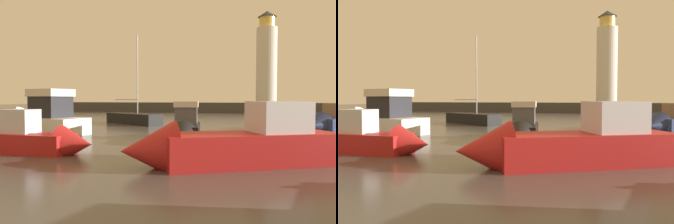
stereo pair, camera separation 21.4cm
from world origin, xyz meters
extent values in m
plane|color=#4C4742|center=(0.00, 29.27, 0.00)|extent=(220.00, 220.00, 0.00)
cube|color=#423F3D|center=(0.00, 58.53, 0.93)|extent=(73.53, 5.55, 1.86)
cylinder|color=silver|center=(4.96, 58.53, 8.64)|extent=(3.63, 3.63, 13.54)
cylinder|color=#F2CC59|center=(4.96, 58.53, 16.35)|extent=(2.72, 2.72, 1.90)
cone|color=#33383D|center=(4.96, 58.53, 17.84)|extent=(3.27, 3.27, 1.08)
cube|color=white|center=(5.32, 20.68, 0.43)|extent=(2.67, 4.92, 0.85)
cone|color=white|center=(4.67, 23.35, 0.47)|extent=(1.85, 1.78, 1.56)
cube|color=#232328|center=(5.40, 20.32, 1.33)|extent=(1.42, 1.73, 0.95)
cube|color=silver|center=(5.40, 20.32, 1.97)|extent=(1.56, 1.90, 0.33)
cube|color=#B21E1E|center=(-6.54, 10.58, 0.47)|extent=(4.59, 1.86, 0.94)
cone|color=#B21E1E|center=(-3.82, 10.64, 0.52)|extent=(1.62, 1.72, 1.69)
cube|color=silver|center=(-6.90, 10.57, 1.51)|extent=(1.60, 1.24, 1.15)
cube|color=black|center=(-0.24, 17.41, 0.50)|extent=(2.47, 4.98, 0.99)
cone|color=black|center=(0.24, 14.65, 0.55)|extent=(1.85, 1.76, 1.61)
cube|color=#595960|center=(-0.33, 17.96, 1.53)|extent=(1.65, 1.96, 1.07)
cube|color=silver|center=(-0.33, 17.96, 2.25)|extent=(1.82, 2.16, 0.37)
cube|color=#B21E1E|center=(3.94, 10.75, 0.63)|extent=(7.24, 5.33, 1.25)
cone|color=#B21E1E|center=(0.37, 8.82, 0.69)|extent=(2.84, 2.90, 2.19)
cube|color=silver|center=(5.01, 11.33, 1.87)|extent=(2.66, 2.58, 1.24)
cube|color=white|center=(-11.30, 17.96, 0.61)|extent=(7.50, 4.17, 1.23)
cone|color=white|center=(-15.40, 18.89, 0.68)|extent=(2.91, 3.03, 2.57)
cube|color=#232328|center=(-10.50, 17.78, 2.00)|extent=(2.86, 2.56, 1.53)
cube|color=silver|center=(-10.50, 17.78, 3.03)|extent=(3.14, 2.81, 0.54)
cube|color=#1E284C|center=(10.00, 26.86, 0.55)|extent=(5.08, 6.82, 1.09)
cone|color=#1E284C|center=(8.13, 23.51, 0.60)|extent=(2.71, 2.66, 2.04)
cube|color=black|center=(-8.37, 28.25, 0.54)|extent=(7.04, 5.09, 1.09)
cylinder|color=#B7B7BC|center=(-7.76, 27.91, 5.04)|extent=(0.12, 0.12, 7.91)
cylinder|color=#B7B7BC|center=(-9.44, 28.86, 2.51)|extent=(3.41, 1.98, 0.09)
camera|label=1|loc=(4.42, -2.21, 2.60)|focal=34.20mm
camera|label=2|loc=(4.62, -2.15, 2.60)|focal=34.20mm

